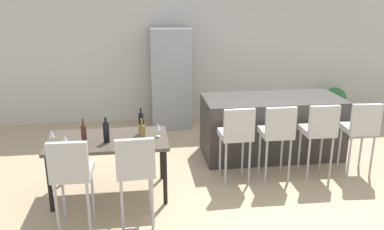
% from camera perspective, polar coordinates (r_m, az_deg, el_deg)
% --- Properties ---
extents(ground_plane, '(10.00, 10.00, 0.00)m').
position_cam_1_polar(ground_plane, '(5.80, 9.13, -8.06)').
color(ground_plane, tan).
extents(back_wall, '(10.00, 0.12, 2.90)m').
position_cam_1_polar(back_wall, '(7.92, 4.07, 9.95)').
color(back_wall, beige).
rests_on(back_wall, ground_plane).
extents(kitchen_island, '(2.09, 0.92, 0.92)m').
position_cam_1_polar(kitchen_island, '(6.28, 11.23, -1.62)').
color(kitchen_island, '#383330').
rests_on(kitchen_island, ground_plane).
extents(bar_chair_left, '(0.41, 0.41, 1.05)m').
position_cam_1_polar(bar_chair_left, '(5.23, 6.39, -2.52)').
color(bar_chair_left, beige).
rests_on(bar_chair_left, ground_plane).
extents(bar_chair_middle, '(0.41, 0.41, 1.05)m').
position_cam_1_polar(bar_chair_middle, '(5.39, 12.10, -2.21)').
color(bar_chair_middle, beige).
rests_on(bar_chair_middle, ground_plane).
extents(bar_chair_right, '(0.41, 0.41, 1.05)m').
position_cam_1_polar(bar_chair_right, '(5.61, 17.74, -1.89)').
color(bar_chair_right, beige).
rests_on(bar_chair_right, ground_plane).
extents(bar_chair_far, '(0.43, 0.43, 1.05)m').
position_cam_1_polar(bar_chair_far, '(5.88, 22.97, -1.57)').
color(bar_chair_far, beige).
rests_on(bar_chair_far, ground_plane).
extents(dining_table, '(1.44, 0.81, 0.74)m').
position_cam_1_polar(dining_table, '(5.00, -11.83, -4.09)').
color(dining_table, '#4C4238').
rests_on(dining_table, ground_plane).
extents(dining_chair_near, '(0.41, 0.41, 1.05)m').
position_cam_1_polar(dining_chair_near, '(4.33, -16.86, -7.58)').
color(dining_chair_near, beige).
rests_on(dining_chair_near, ground_plane).
extents(dining_chair_far, '(0.42, 0.42, 1.05)m').
position_cam_1_polar(dining_chair_far, '(4.27, -8.09, -7.34)').
color(dining_chair_far, beige).
rests_on(dining_chair_far, ground_plane).
extents(wine_bottle_inner, '(0.06, 0.06, 0.33)m').
position_cam_1_polar(wine_bottle_inner, '(5.06, -7.27, -1.14)').
color(wine_bottle_inner, black).
rests_on(wine_bottle_inner, dining_table).
extents(wine_bottle_left, '(0.07, 0.07, 0.31)m').
position_cam_1_polar(wine_bottle_left, '(4.83, -12.15, -2.39)').
color(wine_bottle_left, black).
rests_on(wine_bottle_left, dining_table).
extents(wine_bottle_end, '(0.06, 0.06, 0.30)m').
position_cam_1_polar(wine_bottle_end, '(4.88, -15.19, -2.59)').
color(wine_bottle_end, '#471E19').
rests_on(wine_bottle_end, dining_table).
extents(wine_bottle_near, '(0.08, 0.08, 0.29)m').
position_cam_1_polar(wine_bottle_near, '(4.76, -7.14, -2.63)').
color(wine_bottle_near, brown).
rests_on(wine_bottle_near, dining_table).
extents(wine_glass_middle, '(0.07, 0.07, 0.17)m').
position_cam_1_polar(wine_glass_middle, '(4.96, -19.43, -2.55)').
color(wine_glass_middle, silver).
rests_on(wine_glass_middle, dining_table).
extents(wine_glass_right, '(0.07, 0.07, 0.17)m').
position_cam_1_polar(wine_glass_right, '(4.93, -4.89, -1.69)').
color(wine_glass_right, silver).
rests_on(wine_glass_right, dining_table).
extents(wine_glass_far, '(0.07, 0.07, 0.17)m').
position_cam_1_polar(wine_glass_far, '(4.73, -17.68, -3.34)').
color(wine_glass_far, silver).
rests_on(wine_glass_far, dining_table).
extents(refrigerator, '(0.72, 0.68, 1.84)m').
position_cam_1_polar(refrigerator, '(7.44, -3.10, 5.34)').
color(refrigerator, '#939699').
rests_on(refrigerator, ground_plane).
extents(potted_plant, '(0.43, 0.43, 0.63)m').
position_cam_1_polar(potted_plant, '(8.47, 19.68, 2.00)').
color(potted_plant, '#38383D').
rests_on(potted_plant, ground_plane).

